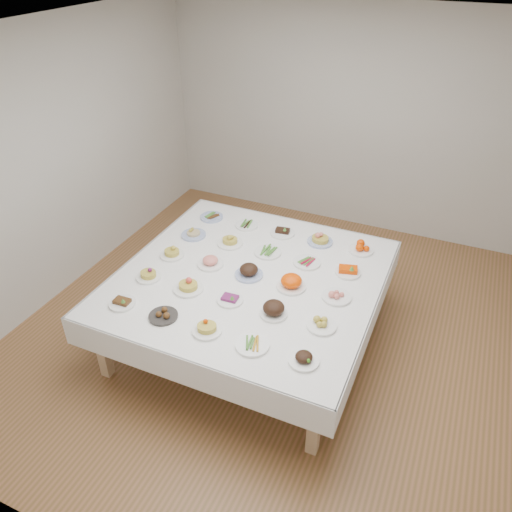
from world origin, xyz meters
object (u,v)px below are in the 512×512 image
at_px(dish_12, 249,269).
at_px(dish_24, 361,247).
at_px(dish_0, 122,301).
at_px(display_table, 249,281).

distance_m(dish_12, dish_24, 1.18).
bearing_deg(dish_0, dish_24, 44.92).
height_order(dish_0, dish_12, dish_12).
distance_m(dish_0, dish_12, 1.16).
distance_m(display_table, dish_12, 0.13).
xyz_separation_m(dish_0, dish_24, (1.66, 1.65, 0.02)).
bearing_deg(dish_24, display_table, -135.27).
xyz_separation_m(dish_0, dish_12, (0.81, 0.82, 0.04)).
bearing_deg(dish_24, dish_0, -135.08).
relative_size(dish_12, dish_24, 1.05).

